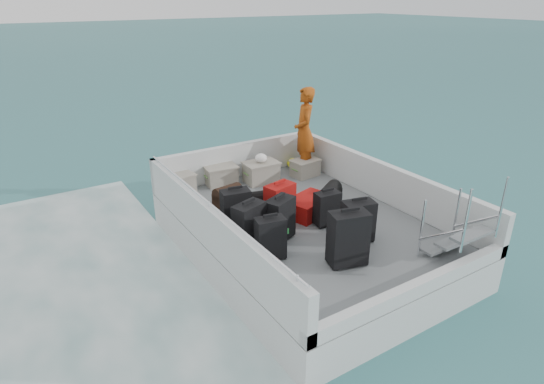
{
  "coord_description": "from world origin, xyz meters",
  "views": [
    {
      "loc": [
        -4.12,
        -5.49,
        4.13
      ],
      "look_at": [
        -0.29,
        0.58,
        1.0
      ],
      "focal_mm": 30.0,
      "sensor_mm": 36.0,
      "label": 1
    }
  ],
  "objects": [
    {
      "name": "suitcase_5",
      "position": [
        -0.38,
        0.2,
        0.96
      ],
      "size": [
        0.54,
        0.39,
        0.67
      ],
      "primitive_type": "cube",
      "rotation": [
        0.0,
        0.0,
        0.22
      ],
      "color": "#9F120C",
      "rests_on": "deck"
    },
    {
      "name": "crate_1",
      "position": [
        -0.48,
        2.2,
        0.8
      ],
      "size": [
        0.63,
        0.47,
        0.36
      ],
      "primitive_type": "cube",
      "rotation": [
        0.0,
        0.0,
        -0.1
      ],
      "color": "gray",
      "rests_on": "deck"
    },
    {
      "name": "suitcase_7",
      "position": [
        0.21,
        -0.3,
        0.91
      ],
      "size": [
        0.43,
        0.28,
        0.58
      ],
      "primitive_type": "cube",
      "rotation": [
        0.0,
        0.0,
        -0.1
      ],
      "color": "black",
      "rests_on": "deck"
    },
    {
      "name": "suitcase_3",
      "position": [
        -0.3,
        -1.4,
        1.02
      ],
      "size": [
        0.59,
        0.44,
        0.8
      ],
      "primitive_type": "cube",
      "rotation": [
        0.0,
        0.0,
        -0.27
      ],
      "color": "black",
      "rests_on": "deck"
    },
    {
      "name": "duffel_0",
      "position": [
        -0.86,
        1.16,
        0.78
      ],
      "size": [
        0.54,
        0.37,
        0.32
      ],
      "primitive_type": null,
      "rotation": [
        0.0,
        0.0,
        0.15
      ],
      "color": "black",
      "rests_on": "deck"
    },
    {
      "name": "yellow_bag",
      "position": [
        1.28,
        2.2,
        0.73
      ],
      "size": [
        0.28,
        0.26,
        0.22
      ],
      "primitive_type": "ellipsoid",
      "color": "#D0CE17",
      "rests_on": "deck"
    },
    {
      "name": "crate_3",
      "position": [
        1.22,
        1.68,
        0.78
      ],
      "size": [
        0.58,
        0.43,
        0.33
      ],
      "primitive_type": "cube",
      "rotation": [
        0.0,
        0.0,
        0.11
      ],
      "color": "gray",
      "rests_on": "deck"
    },
    {
      "name": "ferry_hull",
      "position": [
        0.0,
        0.0,
        0.3
      ],
      "size": [
        3.6,
        5.0,
        0.6
      ],
      "primitive_type": "cube",
      "color": "silver",
      "rests_on": "ground"
    },
    {
      "name": "duffel_2",
      "position": [
        0.73,
        0.25,
        0.78
      ],
      "size": [
        0.58,
        0.52,
        0.32
      ],
      "primitive_type": null,
      "rotation": [
        0.0,
        0.0,
        0.56
      ],
      "color": "black",
      "rests_on": "deck"
    },
    {
      "name": "suitcase_1",
      "position": [
        -1.23,
        -0.27,
        0.98
      ],
      "size": [
        0.54,
        0.41,
        0.72
      ],
      "primitive_type": "cube",
      "rotation": [
        0.0,
        0.0,
        0.3
      ],
      "color": "black",
      "rests_on": "deck"
    },
    {
      "name": "duffel_1",
      "position": [
        -0.51,
        0.64,
        0.78
      ],
      "size": [
        0.46,
        0.39,
        0.32
      ],
      "primitive_type": null,
      "rotation": [
        0.0,
        0.0,
        -0.27
      ],
      "color": "black",
      "rests_on": "deck"
    },
    {
      "name": "suitcase_2",
      "position": [
        -1.1,
        0.4,
        0.95
      ],
      "size": [
        0.5,
        0.35,
        0.66
      ],
      "primitive_type": "cube",
      "rotation": [
        0.0,
        0.0,
        -0.19
      ],
      "color": "black",
      "rests_on": "deck"
    },
    {
      "name": "ground",
      "position": [
        0.0,
        0.0,
        0.0
      ],
      "size": [
        160.0,
        160.0,
        0.0
      ],
      "primitive_type": "plane",
      "color": "#185357",
      "rests_on": "ground"
    },
    {
      "name": "passenger",
      "position": [
        1.3,
        1.85,
        1.53
      ],
      "size": [
        0.68,
        0.79,
        1.82
      ],
      "primitive_type": "imported",
      "rotation": [
        0.0,
        0.0,
        -2.03
      ],
      "color": "orange",
      "rests_on": "deck"
    },
    {
      "name": "suitcase_6",
      "position": [
        0.26,
        -0.98,
        0.95
      ],
      "size": [
        0.54,
        0.4,
        0.66
      ],
      "primitive_type": "cube",
      "rotation": [
        0.0,
        0.0,
        -0.26
      ],
      "color": "black",
      "rests_on": "deck"
    },
    {
      "name": "suitcase_4",
      "position": [
        -0.71,
        -0.31,
        0.97
      ],
      "size": [
        0.54,
        0.43,
        0.69
      ],
      "primitive_type": "cube",
      "rotation": [
        0.0,
        0.0,
        0.38
      ],
      "color": "black",
      "rests_on": "deck"
    },
    {
      "name": "suitcase_0",
      "position": [
        -1.14,
        -0.71,
        0.95
      ],
      "size": [
        0.46,
        0.32,
        0.65
      ],
      "primitive_type": "cube",
      "rotation": [
        0.0,
        0.0,
        -0.2
      ],
      "color": "black",
      "rests_on": "deck"
    },
    {
      "name": "white_bag",
      "position": [
        0.27,
        1.88,
        1.1
      ],
      "size": [
        0.24,
        0.24,
        0.18
      ],
      "primitive_type": "ellipsoid",
      "color": "white",
      "rests_on": "crate_2"
    },
    {
      "name": "deck",
      "position": [
        0.0,
        0.0,
        0.61
      ],
      "size": [
        3.3,
        4.7,
        0.02
      ],
      "primitive_type": "cube",
      "color": "slate",
      "rests_on": "ferry_hull"
    },
    {
      "name": "deck_fittings",
      "position": [
        0.35,
        -0.32,
        0.99
      ],
      "size": [
        3.6,
        5.0,
        0.9
      ],
      "color": "silver",
      "rests_on": "deck"
    },
    {
      "name": "crate_2",
      "position": [
        0.27,
        1.88,
        0.82
      ],
      "size": [
        0.67,
        0.47,
        0.39
      ],
      "primitive_type": "cube",
      "rotation": [
        0.0,
        0.0,
        -0.04
      ],
      "color": "gray",
      "rests_on": "deck"
    },
    {
      "name": "crate_0",
      "position": [
        -1.4,
        2.2,
        0.8
      ],
      "size": [
        0.65,
        0.5,
        0.36
      ],
      "primitive_type": "cube",
      "rotation": [
        0.0,
        0.0,
        0.16
      ],
      "color": "gray",
      "rests_on": "deck"
    },
    {
      "name": "suitcase_8",
      "position": [
        0.19,
        0.17,
        0.78
      ],
      "size": [
        0.91,
        0.73,
        0.31
      ],
      "primitive_type": "cube",
      "rotation": [
        0.0,
        0.0,
        1.86
      ],
      "color": "#9F120C",
      "rests_on": "deck"
    }
  ]
}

